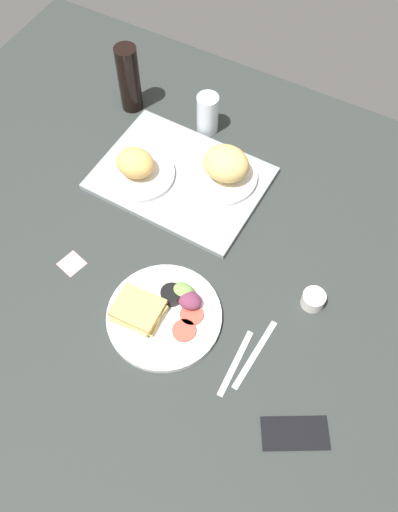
{
  "coord_description": "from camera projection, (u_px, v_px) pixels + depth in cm",
  "views": [
    {
      "loc": [
        34.17,
        -56.14,
        118.19
      ],
      "look_at": [
        2.0,
        3.0,
        4.0
      ],
      "focal_mm": 37.76,
      "sensor_mm": 36.0,
      "label": 1
    }
  ],
  "objects": [
    {
      "name": "plate_with_salad",
      "position": [
        163.0,
        312.0,
        1.27
      ],
      "size": [
        27.45,
        27.45,
        5.4
      ],
      "color": "white",
      "rests_on": "ground_plane"
    },
    {
      "name": "drinking_glass",
      "position": [
        208.0,
        114.0,
        1.54
      ],
      "size": [
        6.31,
        6.31,
        12.2
      ],
      "primitive_type": "cylinder",
      "color": "silver",
      "rests_on": "ground_plane"
    },
    {
      "name": "serving_tray",
      "position": [
        181.0,
        178.0,
        1.49
      ],
      "size": [
        45.84,
        34.15,
        1.6
      ],
      "primitive_type": "cube",
      "rotation": [
        0.0,
        0.0,
        -0.03
      ],
      "color": "gray",
      "rests_on": "ground_plane"
    },
    {
      "name": "ground_plane",
      "position": [
        186.0,
        273.0,
        1.36
      ],
      "size": [
        190.0,
        150.0,
        3.0
      ],
      "primitive_type": "cube",
      "color": "#282D2B"
    },
    {
      "name": "cell_phone",
      "position": [
        295.0,
        433.0,
        1.14
      ],
      "size": [
        16.08,
        13.35,
        0.8
      ],
      "primitive_type": "cube",
      "rotation": [
        0.0,
        0.0,
        0.51
      ],
      "color": "black",
      "rests_on": "ground_plane"
    },
    {
      "name": "bread_plate_near",
      "position": [
        137.0,
        168.0,
        1.46
      ],
      "size": [
        19.2,
        19.2,
        8.63
      ],
      "color": "white",
      "rests_on": "serving_tray"
    },
    {
      "name": "sticky_note",
      "position": [
        72.0,
        264.0,
        1.36
      ],
      "size": [
        6.85,
        6.85,
        0.12
      ],
      "primitive_type": "cube",
      "rotation": [
        0.0,
        0.0,
        -0.26
      ],
      "color": "pink",
      "rests_on": "ground_plane"
    },
    {
      "name": "knife",
      "position": [
        255.0,
        354.0,
        1.24
      ],
      "size": [
        2.68,
        19.05,
        0.5
      ],
      "primitive_type": "cube",
      "rotation": [
        0.0,
        0.0,
        1.5
      ],
      "color": "#B7B7BC",
      "rests_on": "ground_plane"
    },
    {
      "name": "espresso_cup",
      "position": [
        313.0,
        300.0,
        1.29
      ],
      "size": [
        5.6,
        5.6,
        4.0
      ],
      "primitive_type": "cylinder",
      "color": "silver",
      "rests_on": "ground_plane"
    },
    {
      "name": "bread_plate_far",
      "position": [
        224.0,
        167.0,
        1.45
      ],
      "size": [
        19.95,
        19.95,
        10.11
      ],
      "color": "white",
      "rests_on": "serving_tray"
    },
    {
      "name": "fork",
      "position": [
        236.0,
        363.0,
        1.23
      ],
      "size": [
        1.94,
        17.04,
        0.5
      ],
      "primitive_type": "cube",
      "rotation": [
        0.0,
        0.0,
        1.6
      ],
      "color": "#B7B7BC",
      "rests_on": "ground_plane"
    },
    {
      "name": "soda_bottle",
      "position": [
        129.0,
        79.0,
        1.55
      ],
      "size": [
        6.4,
        6.4,
        20.98
      ],
      "primitive_type": "cylinder",
      "color": "black",
      "rests_on": "ground_plane"
    }
  ]
}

